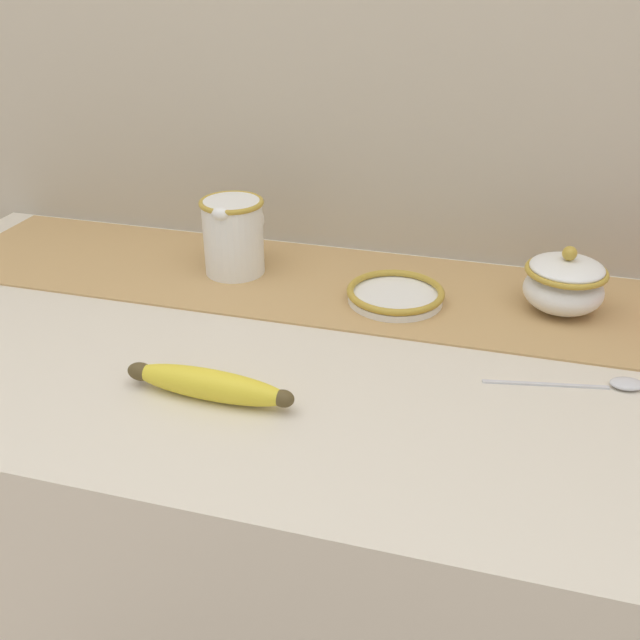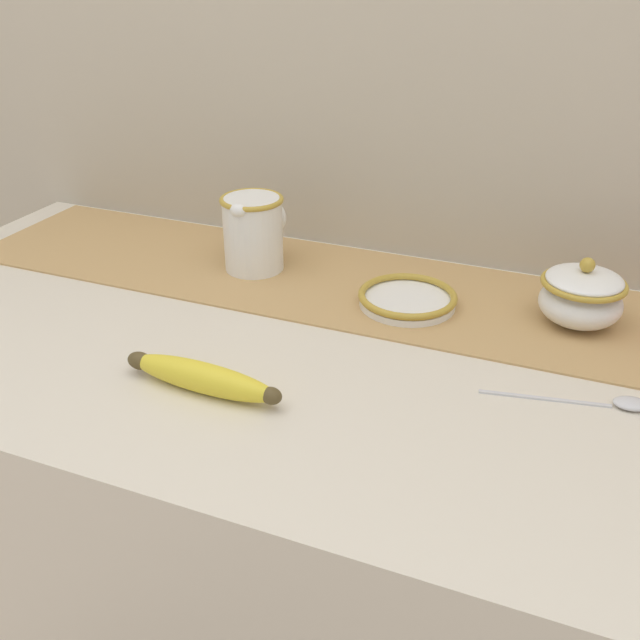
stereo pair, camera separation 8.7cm
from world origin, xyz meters
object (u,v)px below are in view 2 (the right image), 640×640
cream_pitcher (254,230)px  small_dish (407,299)px  sugar_bowl (581,296)px  spoon (618,405)px  banana (202,377)px

cream_pitcher → small_dish: cream_pitcher is taller
cream_pitcher → small_dish: size_ratio=0.85×
sugar_bowl → small_dish: (-0.23, -0.03, -0.03)m
cream_pitcher → spoon: size_ratio=0.65×
sugar_bowl → banana: sugar_bowl is taller
cream_pitcher → spoon: (0.54, -0.19, -0.06)m
sugar_bowl → small_dish: bearing=-171.4°
sugar_bowl → small_dish: size_ratio=0.79×
banana → small_dish: bearing=61.4°
banana → spoon: banana is taller
small_dish → cream_pitcher: bearing=172.1°
small_dish → sugar_bowl: bearing=8.6°
spoon → cream_pitcher: bearing=150.8°
cream_pitcher → banana: bearing=-73.4°
cream_pitcher → spoon: cream_pitcher is taller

